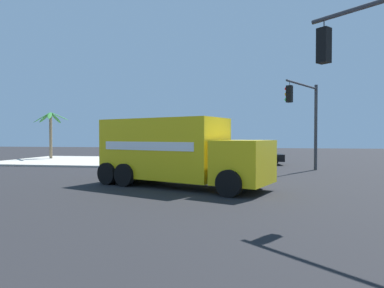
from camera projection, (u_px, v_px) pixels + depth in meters
ground_plane at (181, 185)px, 15.16m from camera, size 100.00×100.00×0.00m
sidewalk_corner_far at (71, 161)px, 29.35m from camera, size 10.49×10.49×0.14m
delivery_truck at (176, 151)px, 14.68m from camera, size 5.26×8.01×2.98m
traffic_light_primary at (307, 112)px, 20.68m from camera, size 3.81×2.46×5.57m
pickup_black at (248, 155)px, 26.09m from camera, size 2.69×5.38×1.38m
sedan_silver at (150, 155)px, 28.53m from camera, size 2.12×4.34×1.31m
palm_tree_far at (51, 127)px, 31.20m from camera, size 3.16×3.23×4.36m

